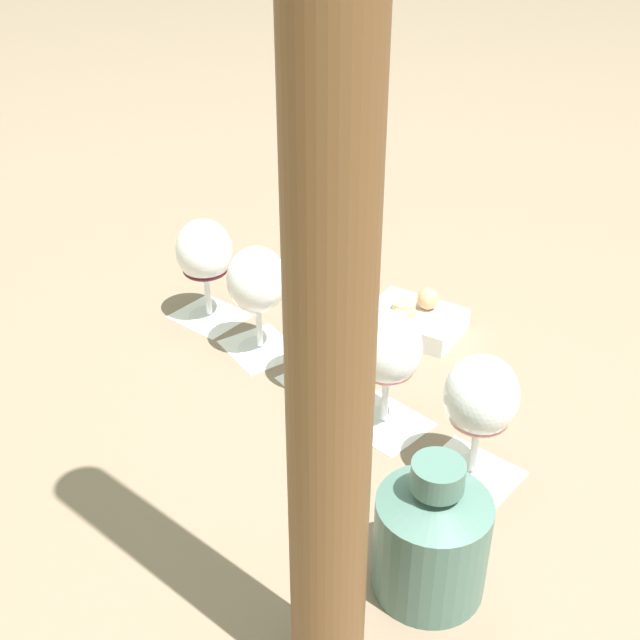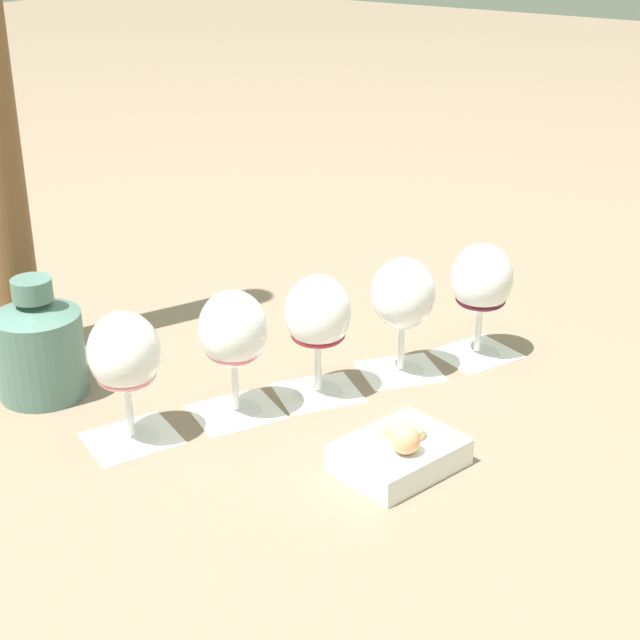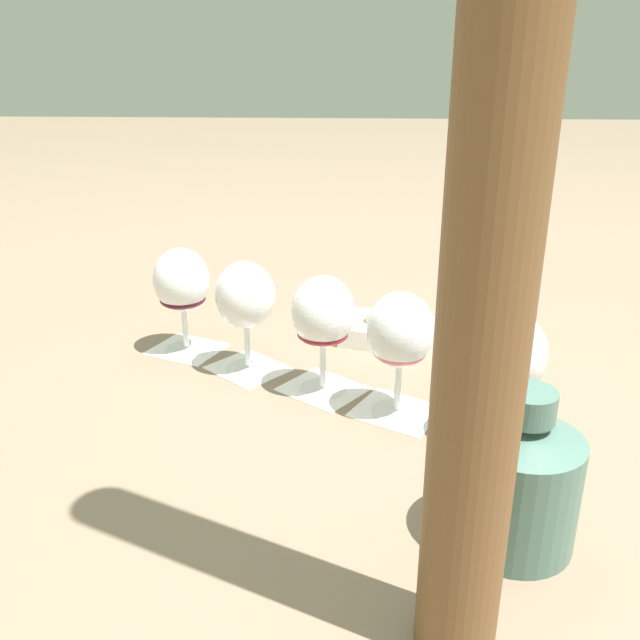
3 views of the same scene
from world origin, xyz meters
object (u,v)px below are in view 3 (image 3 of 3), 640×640
(wine_glass_3, at_px, (245,300))
(wine_glass_4, at_px, (182,284))
(snack_dish, at_px, (388,329))
(ceramic_vase, at_px, (518,478))
(wine_glass_1, at_px, (400,336))
(wine_glass_0, at_px, (509,360))
(umbrella_pole, at_px, (513,26))
(wine_glass_2, at_px, (320,317))

(wine_glass_3, height_order, wine_glass_4, same)
(snack_dish, bearing_deg, ceramic_vase, 101.95)
(wine_glass_4, bearing_deg, wine_glass_1, 150.48)
(wine_glass_1, bearing_deg, ceramic_vase, 112.00)
(wine_glass_0, xyz_separation_m, umbrella_pole, (0.09, 0.30, 0.34))
(wine_glass_1, bearing_deg, umbrella_pole, 94.20)
(wine_glass_0, relative_size, wine_glass_3, 1.00)
(wine_glass_4, xyz_separation_m, ceramic_vase, (-0.42, 0.42, -0.04))
(ceramic_vase, height_order, umbrella_pole, umbrella_pole)
(umbrella_pole, bearing_deg, ceramic_vase, -119.87)
(wine_glass_1, bearing_deg, wine_glass_3, -28.95)
(wine_glass_0, distance_m, wine_glass_2, 0.26)
(wine_glass_1, relative_size, ceramic_vase, 1.01)
(umbrella_pole, bearing_deg, wine_glass_2, -72.80)
(ceramic_vase, xyz_separation_m, umbrella_pole, (0.07, 0.12, 0.38))
(wine_glass_4, distance_m, ceramic_vase, 0.59)
(wine_glass_2, bearing_deg, wine_glass_3, -28.73)
(wine_glass_0, xyz_separation_m, snack_dish, (0.12, -0.30, -0.09))
(wine_glass_3, bearing_deg, ceramic_vase, 130.85)
(wine_glass_4, bearing_deg, wine_glass_2, 150.32)
(wine_glass_3, xyz_separation_m, snack_dish, (-0.21, -0.12, -0.09))
(umbrella_pole, bearing_deg, wine_glass_1, -85.80)
(snack_dish, xyz_separation_m, umbrella_pole, (-0.03, 0.60, 0.43))
(wine_glass_3, distance_m, wine_glass_4, 0.12)
(wine_glass_0, xyz_separation_m, wine_glass_3, (0.33, -0.18, -0.00))
(wine_glass_2, relative_size, ceramic_vase, 1.01)
(wine_glass_0, xyz_separation_m, wine_glass_1, (0.12, -0.06, -0.00))
(ceramic_vase, height_order, snack_dish, ceramic_vase)
(wine_glass_0, bearing_deg, wine_glass_3, -28.68)
(wine_glass_1, distance_m, wine_glass_2, 0.12)
(wine_glass_0, xyz_separation_m, wine_glass_4, (0.44, -0.25, 0.00))
(wine_glass_2, relative_size, wine_glass_4, 1.00)
(wine_glass_0, relative_size, wine_glass_2, 1.00)
(ceramic_vase, bearing_deg, wine_glass_4, -45.32)
(snack_dish, bearing_deg, wine_glass_4, 9.41)
(wine_glass_2, distance_m, wine_glass_4, 0.25)
(wine_glass_1, xyz_separation_m, wine_glass_2, (0.10, -0.06, 0.00))
(wine_glass_4, distance_m, umbrella_pole, 0.73)
(wine_glass_3, height_order, ceramic_vase, wine_glass_3)
(wine_glass_3, xyz_separation_m, wine_glass_4, (0.11, -0.06, 0.00))
(wine_glass_1, distance_m, snack_dish, 0.25)
(wine_glass_0, bearing_deg, wine_glass_4, -29.16)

